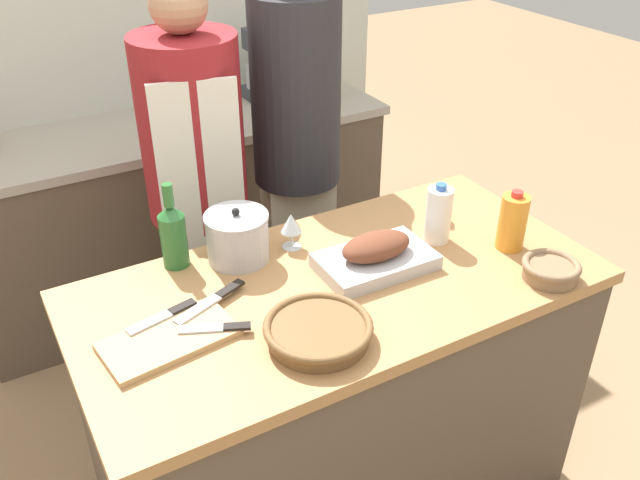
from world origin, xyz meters
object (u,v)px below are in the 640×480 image
object	(u,v)px
knife_paring	(217,328)
condiment_bottle_tall	(333,83)
stand_mixer	(263,69)
condiment_bottle_short	(211,110)
roasting_pan	(376,255)
mixing_bowl	(551,270)
wine_glass_right	(291,224)
knife_bread	(164,315)
cutting_board	(169,339)
milk_jug	(438,215)
stock_pot	(237,237)
wicker_basket	(318,331)
juice_jug	(513,222)
person_cook_guest	(297,147)
knife_chef	(213,300)
person_cook_aproned	(197,186)
wine_glass_left	(439,197)
wine_bottle_green	(173,234)

from	to	relation	value
knife_paring	condiment_bottle_tall	size ratio (longest dim) A/B	0.99
stand_mixer	condiment_bottle_short	distance (m)	0.45
roasting_pan	condiment_bottle_short	world-z (taller)	condiment_bottle_short
mixing_bowl	knife_paring	bearing A→B (deg)	165.48
wine_glass_right	roasting_pan	bearing A→B (deg)	-54.14
knife_bread	mixing_bowl	bearing A→B (deg)	-19.13
cutting_board	milk_jug	bearing A→B (deg)	3.83
roasting_pan	stock_pot	world-z (taller)	stock_pot
roasting_pan	knife_paring	distance (m)	0.53
wicker_basket	juice_jug	xyz separation A→B (m)	(0.74, 0.10, 0.06)
mixing_bowl	knife_paring	world-z (taller)	mixing_bowl
stock_pot	knife_paring	distance (m)	0.37
roasting_pan	condiment_bottle_short	xyz separation A→B (m)	(0.02, 1.34, 0.01)
milk_jug	person_cook_guest	size ratio (longest dim) A/B	0.11
knife_chef	mixing_bowl	bearing A→B (deg)	-21.89
stock_pot	knife_paring	xyz separation A→B (m)	(-0.19, -0.31, -0.05)
wicker_basket	condiment_bottle_tall	size ratio (longest dim) A/B	1.55
wicker_basket	person_cook_aproned	xyz separation A→B (m)	(0.05, 0.99, -0.04)
condiment_bottle_short	person_cook_aproned	distance (m)	0.62
stock_pot	wine_glass_left	xyz separation A→B (m)	(0.68, -0.11, 0.01)
wine_bottle_green	stand_mixer	distance (m)	1.55
knife_bread	condiment_bottle_tall	size ratio (longest dim) A/B	1.11
cutting_board	wine_glass_right	world-z (taller)	wine_glass_right
juice_jug	stand_mixer	world-z (taller)	stand_mixer
cutting_board	milk_jug	distance (m)	0.91
knife_paring	stand_mixer	bearing A→B (deg)	60.67
juice_jug	knife_paring	size ratio (longest dim) A/B	1.08
condiment_bottle_tall	stock_pot	bearing A→B (deg)	-131.56
person_cook_guest	condiment_bottle_short	bearing A→B (deg)	115.34
milk_jug	condiment_bottle_short	distance (m)	1.32
mixing_bowl	person_cook_guest	size ratio (longest dim) A/B	0.10
condiment_bottle_short	knife_bread	bearing A→B (deg)	-116.84
roasting_pan	condiment_bottle_tall	bearing A→B (deg)	64.01
juice_jug	mixing_bowl	bearing A→B (deg)	-95.89
wine_glass_right	stand_mixer	size ratio (longest dim) A/B	0.34
stock_pot	mixing_bowl	size ratio (longest dim) A/B	1.15
juice_jug	condiment_bottle_short	bearing A→B (deg)	105.90
mixing_bowl	juice_jug	bearing A→B (deg)	84.11
person_cook_aproned	person_cook_guest	bearing A→B (deg)	12.41
mixing_bowl	knife_chef	size ratio (longest dim) A/B	0.71
wicker_basket	knife_chef	size ratio (longest dim) A/B	1.19
knife_bread	knife_paring	bearing A→B (deg)	-49.09
stock_pot	wine_bottle_green	bearing A→B (deg)	160.46
knife_paring	wicker_basket	bearing A→B (deg)	-34.82
stand_mixer	cutting_board	bearing A→B (deg)	-122.95
wicker_basket	cutting_board	size ratio (longest dim) A/B	0.79
wine_bottle_green	knife_bread	size ratio (longest dim) A/B	1.32
knife_paring	knife_chef	bearing A→B (deg)	73.62
wicker_basket	condiment_bottle_tall	xyz separation A→B (m)	(0.99, 1.60, 0.02)
wine_glass_right	mixing_bowl	bearing A→B (deg)	-42.54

